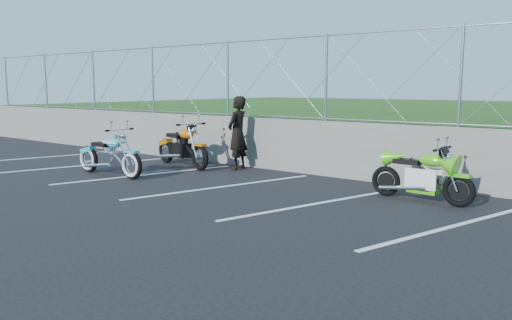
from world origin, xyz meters
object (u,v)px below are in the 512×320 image
Objects in this scene: cruiser_turquoise at (110,157)px; person_standing at (237,133)px; sportbike_green at (422,178)px; naked_orange at (183,148)px.

person_standing is at bearing 53.73° from cruiser_turquoise.
person_standing reaches higher than cruiser_turquoise.
naked_orange is at bearing -177.53° from sportbike_green.
cruiser_turquoise is at bearing -45.06° from person_standing.
naked_orange is 1.17× the size of sportbike_green.
cruiser_turquoise is at bearing -88.98° from naked_orange.
person_standing is at bearing 175.76° from sportbike_green.
sportbike_green is (6.77, 1.82, -0.01)m from cruiser_turquoise.
sportbike_green is at bearing 72.39° from person_standing.
cruiser_turquoise is at bearing -161.05° from sportbike_green.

